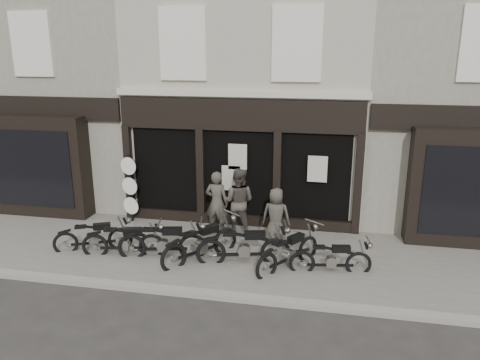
% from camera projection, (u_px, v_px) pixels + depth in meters
% --- Properties ---
extents(ground_plane, '(90.00, 90.00, 0.00)m').
position_uv_depth(ground_plane, '(215.00, 271.00, 11.52)').
color(ground_plane, '#2D2B28').
rests_on(ground_plane, ground).
extents(pavement, '(30.00, 4.20, 0.12)m').
position_uv_depth(pavement, '(224.00, 253.00, 12.35)').
color(pavement, '#645F58').
rests_on(pavement, ground_plane).
extents(kerb, '(30.00, 0.25, 0.13)m').
position_uv_depth(kerb, '(201.00, 294.00, 10.32)').
color(kerb, gray).
rests_on(kerb, ground_plane).
extents(central_building, '(7.30, 6.22, 8.34)m').
position_uv_depth(central_building, '(256.00, 85.00, 16.02)').
color(central_building, '#B2AC99').
rests_on(central_building, ground).
extents(neighbour_left, '(5.60, 6.73, 8.34)m').
position_uv_depth(neighbour_left, '(85.00, 83.00, 17.16)').
color(neighbour_left, gray).
rests_on(neighbour_left, ground).
extents(neighbour_right, '(5.60, 6.73, 8.34)m').
position_uv_depth(neighbour_right, '(453.00, 89.00, 14.80)').
color(neighbour_right, gray).
rests_on(neighbour_right, ground).
extents(motorcycle_0, '(1.91, 1.11, 0.98)m').
position_uv_depth(motorcycle_0, '(94.00, 239.00, 12.45)').
color(motorcycle_0, black).
rests_on(motorcycle_0, ground).
extents(motorcycle_1, '(2.14, 0.73, 1.04)m').
position_uv_depth(motorcycle_1, '(124.00, 244.00, 12.09)').
color(motorcycle_1, black).
rests_on(motorcycle_1, ground).
extents(motorcycle_2, '(2.25, 0.82, 1.09)m').
position_uv_depth(motorcycle_2, '(163.00, 245.00, 11.98)').
color(motorcycle_2, black).
rests_on(motorcycle_2, ground).
extents(motorcycle_3, '(1.68, 1.99, 1.13)m').
position_uv_depth(motorcycle_3, '(201.00, 246.00, 11.86)').
color(motorcycle_3, black).
rests_on(motorcycle_3, ground).
extents(motorcycle_4, '(2.32, 0.89, 1.13)m').
position_uv_depth(motorcycle_4, '(244.00, 250.00, 11.64)').
color(motorcycle_4, black).
rests_on(motorcycle_4, ground).
extents(motorcycle_5, '(1.52, 1.88, 1.05)m').
position_uv_depth(motorcycle_5, '(289.00, 255.00, 11.44)').
color(motorcycle_5, black).
rests_on(motorcycle_5, ground).
extents(motorcycle_6, '(1.97, 0.60, 0.95)m').
position_uv_depth(motorcycle_6, '(331.00, 261.00, 11.18)').
color(motorcycle_6, black).
rests_on(motorcycle_6, ground).
extents(man_left, '(0.71, 0.51, 1.84)m').
position_uv_depth(man_left, '(217.00, 203.00, 13.32)').
color(man_left, '#444138').
rests_on(man_left, pavement).
extents(man_centre, '(1.02, 0.83, 1.93)m').
position_uv_depth(man_centre, '(238.00, 201.00, 13.31)').
color(man_centre, '#49423B').
rests_on(man_centre, pavement).
extents(man_right, '(0.79, 0.54, 1.57)m').
position_uv_depth(man_right, '(276.00, 216.00, 12.67)').
color(man_right, '#433F38').
rests_on(man_right, pavement).
extents(advert_sign_post, '(0.54, 0.35, 2.22)m').
position_uv_depth(advert_sign_post, '(130.00, 191.00, 14.23)').
color(advert_sign_post, black).
rests_on(advert_sign_post, ground).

